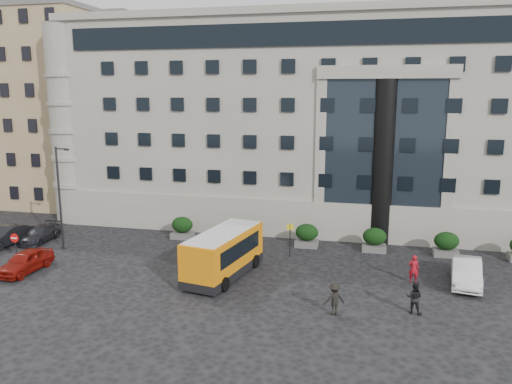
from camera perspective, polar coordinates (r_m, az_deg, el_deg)
ground at (r=34.05m, az=-6.78°, el=-9.36°), size 120.00×120.00×0.00m
civic_building at (r=52.27m, az=7.49°, el=7.96°), size 44.00×24.00×18.00m
entrance_column at (r=40.65m, az=14.29°, el=3.23°), size 1.80×1.80×13.00m
apartment_near at (r=60.95m, az=-22.39°, el=8.62°), size 14.00×14.00×20.00m
apartment_far at (r=77.80m, az=-16.62°, el=10.14°), size 13.00×13.00×22.00m
hedge_a at (r=42.06m, az=-8.42°, el=-4.04°), size 1.80×1.26×1.84m
hedge_b at (r=40.51m, az=-1.52°, el=-4.51°), size 1.80×1.26×1.84m
hedge_c at (r=39.60m, az=5.82°, el=-4.94°), size 1.80×1.26×1.84m
hedge_d at (r=39.35m, az=13.39°, el=-5.30°), size 1.80×1.26×1.84m
hedge_e at (r=39.79m, az=20.92°, el=-5.57°), size 1.80×1.26×1.84m
street_lamp at (r=40.79m, az=-21.49°, el=-0.23°), size 1.16×0.18×8.00m
bus_stop_sign at (r=36.83m, az=3.91°, el=-4.86°), size 0.50×0.08×2.52m
no_entry_sign at (r=38.89m, az=-25.83°, el=-5.24°), size 0.64×0.16×2.32m
minibus at (r=33.12m, az=-3.71°, el=-6.83°), size 3.87×7.62×3.04m
red_truck at (r=54.52m, az=-12.27°, el=0.01°), size 2.85×5.67×2.99m
parked_car_a at (r=37.47m, az=-24.87°, el=-7.21°), size 1.96×4.46×1.49m
parked_car_b at (r=44.45m, az=-26.72°, el=-4.52°), size 2.06×4.81×1.54m
parked_car_c at (r=44.52m, az=-23.45°, el=-4.40°), size 2.01×4.45×1.26m
parked_car_d at (r=53.87m, az=-17.47°, el=-1.34°), size 2.47×4.84×1.31m
white_taxi at (r=34.64m, az=22.91°, el=-8.42°), size 2.36×5.10×1.62m
pedestrian_a at (r=33.73m, az=17.57°, el=-8.37°), size 0.71×0.51×1.84m
pedestrian_b at (r=29.31m, az=17.64°, el=-11.44°), size 1.01×0.86×1.81m
pedestrian_c at (r=28.14m, az=8.94°, el=-11.99°), size 1.35×1.12×1.82m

